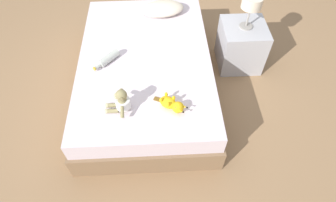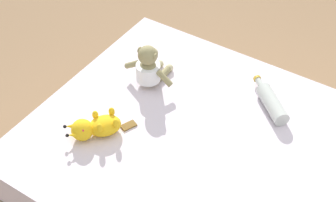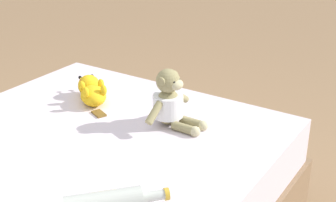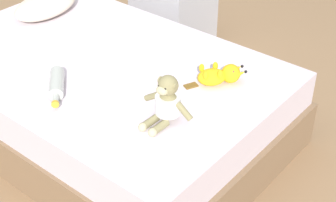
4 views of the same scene
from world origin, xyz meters
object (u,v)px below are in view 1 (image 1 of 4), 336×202
object	(u,v)px
plush_yellow_creature	(172,104)
bedside_lamp	(252,4)
pillow	(163,9)
plush_monkey	(121,102)
nightstand	(241,45)
glass_bottle	(108,59)
bed	(146,73)

from	to	relation	value
plush_yellow_creature	bedside_lamp	bearing A→B (deg)	49.53
pillow	plush_monkey	size ratio (longest dim) A/B	1.79
plush_monkey	nightstand	distance (m)	1.64
glass_bottle	bed	bearing A→B (deg)	7.43
bedside_lamp	glass_bottle	bearing A→B (deg)	-164.51
plush_monkey	nightstand	size ratio (longest dim) A/B	0.55
bed	bedside_lamp	distance (m)	1.27
bed	bedside_lamp	bearing A→B (deg)	17.98
nightstand	bedside_lamp	bearing A→B (deg)	0.00
pillow	plush_yellow_creature	xyz separation A→B (m)	(0.03, -1.35, -0.02)
nightstand	pillow	bearing A→B (deg)	157.75
nightstand	plush_yellow_creature	bearing A→B (deg)	-130.47
plush_monkey	plush_yellow_creature	xyz separation A→B (m)	(0.42, -0.01, -0.05)
plush_monkey	nightstand	bearing A→B (deg)	37.83
pillow	glass_bottle	distance (m)	0.94
plush_monkey	bedside_lamp	bearing A→B (deg)	37.83
bed	pillow	world-z (taller)	pillow
bedside_lamp	plush_yellow_creature	bearing A→B (deg)	-130.47
plush_yellow_creature	nightstand	world-z (taller)	plush_yellow_creature
bed	plush_yellow_creature	xyz separation A→B (m)	(0.23, -0.64, 0.29)
plush_yellow_creature	nightstand	xyz separation A→B (m)	(0.85, 1.00, -0.26)
plush_yellow_creature	pillow	bearing A→B (deg)	91.16
plush_monkey	bedside_lamp	size ratio (longest dim) A/B	0.81
plush_yellow_creature	glass_bottle	xyz separation A→B (m)	(-0.59, 0.60, -0.01)
pillow	plush_monkey	xyz separation A→B (m)	(-0.40, -1.35, 0.03)
pillow	bed	bearing A→B (deg)	-106.27
bed	plush_monkey	distance (m)	0.74
plush_monkey	plush_yellow_creature	distance (m)	0.43
bed	glass_bottle	world-z (taller)	glass_bottle
glass_bottle	bedside_lamp	size ratio (longest dim) A/B	0.75
bed	plush_monkey	size ratio (longest dim) A/B	7.14
plush_yellow_creature	glass_bottle	distance (m)	0.84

